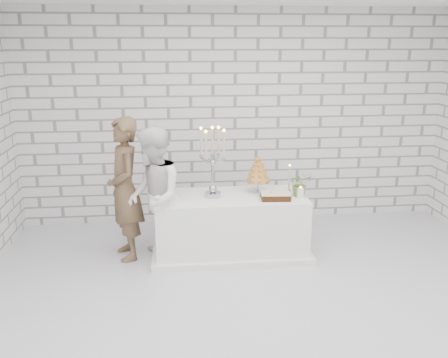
% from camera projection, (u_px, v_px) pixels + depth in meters
% --- Properties ---
extents(ground, '(6.00, 5.00, 0.01)m').
position_uv_depth(ground, '(265.00, 304.00, 4.94)').
color(ground, silver).
rests_on(ground, ground).
extents(wall_back, '(6.00, 0.01, 3.00)m').
position_uv_depth(wall_back, '(235.00, 118.00, 6.92)').
color(wall_back, white).
rests_on(wall_back, ground).
extents(wall_front, '(6.00, 0.01, 3.00)m').
position_uv_depth(wall_front, '(377.00, 293.00, 2.14)').
color(wall_front, white).
rests_on(wall_front, ground).
extents(cake_table, '(1.80, 0.80, 0.75)m').
position_uv_depth(cake_table, '(231.00, 225.00, 6.02)').
color(cake_table, white).
rests_on(cake_table, ground).
extents(groom, '(0.58, 0.72, 1.72)m').
position_uv_depth(groom, '(125.00, 189.00, 5.81)').
color(groom, brown).
rests_on(groom, ground).
extents(bride, '(0.68, 0.84, 1.64)m').
position_uv_depth(bride, '(153.00, 198.00, 5.60)').
color(bride, white).
rests_on(bride, ground).
extents(candelabra, '(0.41, 0.41, 0.85)m').
position_uv_depth(candelabra, '(213.00, 162.00, 5.77)').
color(candelabra, '#A6A7B1').
rests_on(candelabra, cake_table).
extents(croquembouche, '(0.37, 0.37, 0.47)m').
position_uv_depth(croquembouche, '(258.00, 174.00, 6.00)').
color(croquembouche, '#AE6C1F').
rests_on(croquembouche, cake_table).
extents(chocolate_cake, '(0.35, 0.26, 0.08)m').
position_uv_depth(chocolate_cake, '(275.00, 196.00, 5.79)').
color(chocolate_cake, black).
rests_on(chocolate_cake, cake_table).
extents(pillar_candle, '(0.10, 0.10, 0.12)m').
position_uv_depth(pillar_candle, '(300.00, 193.00, 5.83)').
color(pillar_candle, white).
rests_on(pillar_candle, cake_table).
extents(extra_taper, '(0.07, 0.07, 0.32)m').
position_uv_depth(extra_taper, '(289.00, 179.00, 6.06)').
color(extra_taper, '#C8B08B').
rests_on(extra_taper, cake_table).
extents(flowers, '(0.30, 0.27, 0.30)m').
position_uv_depth(flowers, '(300.00, 184.00, 5.88)').
color(flowers, '#3C7234').
rests_on(flowers, cake_table).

